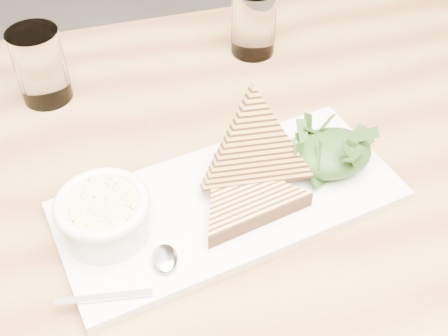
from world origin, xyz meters
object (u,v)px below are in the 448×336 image
object	(u,v)px
table_top	(161,200)
glass_far	(254,22)
soup_bowl	(106,219)
platter	(230,201)
glass_near	(40,66)

from	to	relation	value
table_top	glass_far	bearing A→B (deg)	46.85
glass_far	soup_bowl	bearing A→B (deg)	-135.89
soup_bowl	glass_far	size ratio (longest dim) A/B	0.92
table_top	platter	size ratio (longest dim) A/B	2.99
glass_far	glass_near	bearing A→B (deg)	-179.41
platter	glass_near	size ratio (longest dim) A/B	3.73
table_top	soup_bowl	xyz separation A→B (m)	(-0.08, -0.05, 0.06)
platter	glass_near	world-z (taller)	glass_near
platter	soup_bowl	bearing A→B (deg)	178.76
table_top	platter	bearing A→B (deg)	-36.30
soup_bowl	glass_far	distance (m)	0.45
platter	soup_bowl	world-z (taller)	soup_bowl
table_top	platter	distance (m)	0.10
glass_near	glass_far	world-z (taller)	glass_near
table_top	soup_bowl	world-z (taller)	soup_bowl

